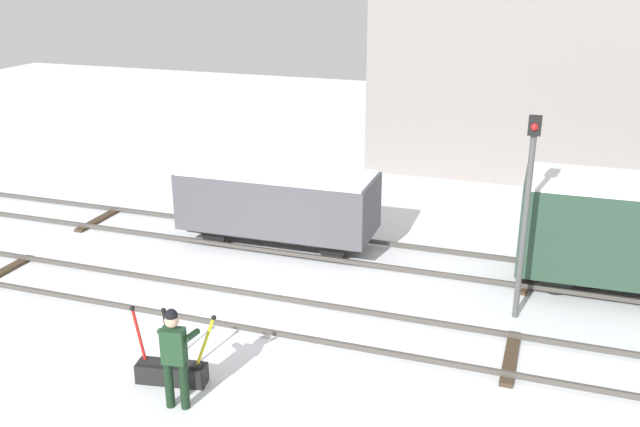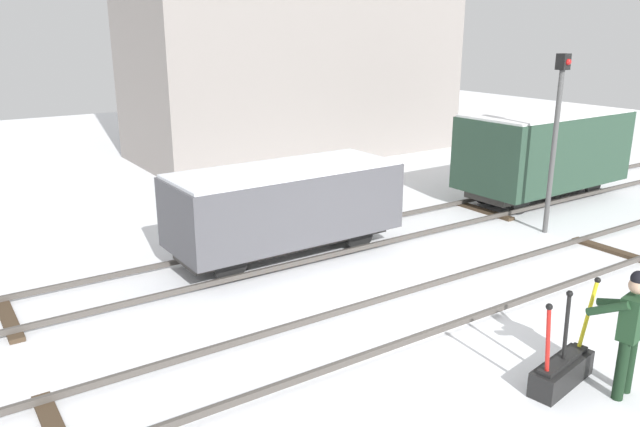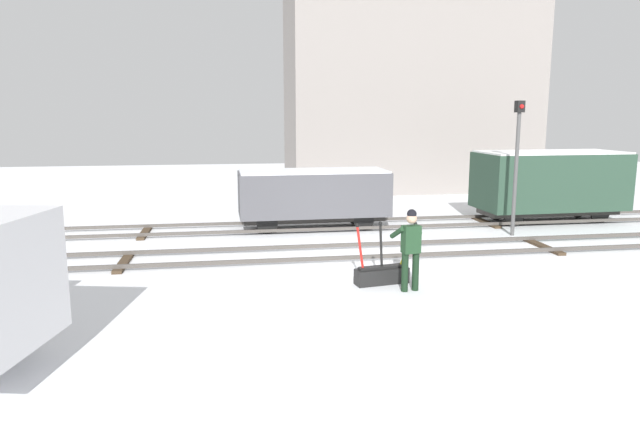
{
  "view_description": "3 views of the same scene",
  "coord_description": "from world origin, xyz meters",
  "px_view_note": "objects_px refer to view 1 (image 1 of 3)",
  "views": [
    {
      "loc": [
        6.25,
        -11.98,
        7.03
      ],
      "look_at": [
        1.21,
        2.6,
        1.46
      ],
      "focal_mm": 39.66,
      "sensor_mm": 36.0,
      "label": 1
    },
    {
      "loc": [
        -6.81,
        -7.25,
        4.84
      ],
      "look_at": [
        -0.16,
        2.72,
        1.23
      ],
      "focal_mm": 35.08,
      "sensor_mm": 36.0,
      "label": 2
    },
    {
      "loc": [
        -3.08,
        -14.92,
        3.83
      ],
      "look_at": [
        -0.39,
        2.01,
        0.84
      ],
      "focal_mm": 31.99,
      "sensor_mm": 36.0,
      "label": 3
    }
  ],
  "objects_px": {
    "switch_lever_frame": "(172,370)",
    "rail_worker": "(175,352)",
    "freight_car_far_end": "(278,202)",
    "signal_post": "(527,200)"
  },
  "relations": [
    {
      "from": "signal_post",
      "to": "rail_worker",
      "type": "bearing_deg",
      "value": -135.02
    },
    {
      "from": "signal_post",
      "to": "freight_car_far_end",
      "type": "relative_size",
      "value": 0.85
    },
    {
      "from": "switch_lever_frame",
      "to": "rail_worker",
      "type": "height_order",
      "value": "rail_worker"
    },
    {
      "from": "rail_worker",
      "to": "signal_post",
      "type": "xyz_separation_m",
      "value": [
        5.06,
        5.05,
        1.54
      ]
    },
    {
      "from": "freight_car_far_end",
      "to": "switch_lever_frame",
      "type": "bearing_deg",
      "value": -85.44
    },
    {
      "from": "switch_lever_frame",
      "to": "signal_post",
      "type": "height_order",
      "value": "signal_post"
    },
    {
      "from": "switch_lever_frame",
      "to": "freight_car_far_end",
      "type": "relative_size",
      "value": 0.3
    },
    {
      "from": "rail_worker",
      "to": "signal_post",
      "type": "bearing_deg",
      "value": 35.17
    },
    {
      "from": "switch_lever_frame",
      "to": "signal_post",
      "type": "relative_size",
      "value": 0.36
    },
    {
      "from": "switch_lever_frame",
      "to": "rail_worker",
      "type": "relative_size",
      "value": 0.83
    }
  ]
}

